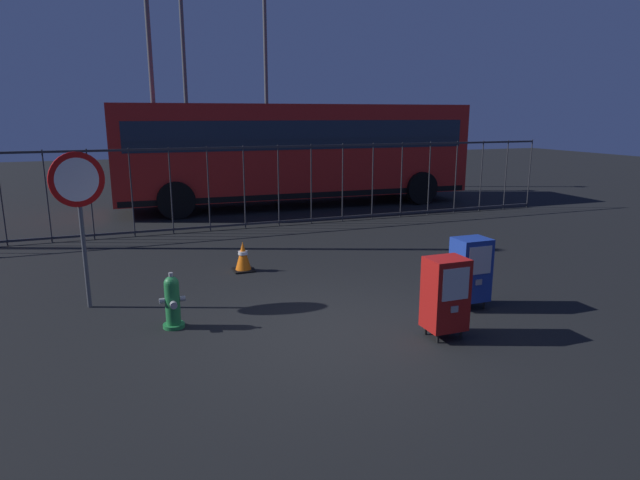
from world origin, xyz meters
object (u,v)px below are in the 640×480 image
Objects in this scene: newspaper_box_primary at (470,269)px; newspaper_box_secondary at (445,294)px; fire_hydrant at (173,302)px; traffic_cone at (243,257)px; street_light_near_left at (266,61)px; street_light_near_right at (149,49)px; bus_near at (295,148)px; street_light_far_left at (184,54)px; stop_sign at (79,198)px.

newspaper_box_secondary is at bearing -139.85° from newspaper_box_primary.
traffic_cone is (1.45, 2.27, -0.09)m from fire_hydrant.
street_light_near_left is 1.01× the size of street_light_near_right.
street_light_near_right is (-4.30, -2.92, -0.04)m from street_light_near_left.
street_light_far_left is (-2.58, 4.47, 3.05)m from bus_near.
fire_hydrant is 14.93m from street_light_near_left.
street_light_near_right reaches higher than newspaper_box_primary.
street_light_near_right is at bearing 95.24° from traffic_cone.
bus_near is (4.62, 8.90, 1.36)m from fire_hydrant.
fire_hydrant is at bearing -110.43° from street_light_near_left.
stop_sign is 9.91m from street_light_near_right.
street_light_near_left reaches higher than fire_hydrant.
newspaper_box_secondary is 5.09m from stop_sign.
fire_hydrant is 11.33m from street_light_near_right.
stop_sign is at bearing -104.26° from street_light_far_left.
stop_sign is at bearing -100.68° from street_light_near_right.
street_light_near_left reaches higher than bus_near.
fire_hydrant is 3.48m from newspaper_box_secondary.
street_light_near_right is 3.18m from street_light_far_left.
street_light_far_left is (-1.09, 14.89, 4.18)m from newspaper_box_secondary.
fire_hydrant is 0.73× the size of newspaper_box_secondary.
street_light_near_right is 0.96× the size of street_light_far_left.
street_light_near_left reaches higher than newspaper_box_primary.
street_light_near_left is 2.96m from street_light_far_left.
street_light_far_left is (-2.96, -0.04, 0.13)m from street_light_near_left.
traffic_cone is at bearing 131.19° from newspaper_box_primary.
street_light_near_right reaches higher than newspaper_box_secondary.
street_light_far_left reaches higher than stop_sign.
street_light_near_left is (6.05, 12.20, 3.02)m from stop_sign.
traffic_cone is at bearing -93.03° from street_light_far_left.
street_light_near_right is at bearing 101.43° from newspaper_box_secondary.
newspaper_box_primary is at bearing -91.84° from bus_near.
stop_sign reaches higher than traffic_cone.
street_light_near_right reaches higher than traffic_cone.
street_light_near_left is (0.38, 4.51, 2.91)m from bus_near.
stop_sign is at bearing -116.37° from street_light_near_left.
fire_hydrant reaches higher than traffic_cone.
stop_sign is 0.28× the size of street_light_near_left.
street_light_near_right is (0.70, 10.49, 4.23)m from fire_hydrant.
newspaper_box_primary is 1.24m from newspaper_box_secondary.
bus_near reaches higher than newspaper_box_primary.
fire_hydrant is 2.70m from traffic_cone.
street_light_far_left is (3.09, 12.16, 3.15)m from stop_sign.
newspaper_box_secondary is at bearing -33.11° from stop_sign.
street_light_far_left is at bearing 121.41° from bus_near.
newspaper_box_secondary is 15.58m from street_light_near_left.
newspaper_box_primary is at bearing -81.79° from street_light_far_left.
newspaper_box_secondary is at bearing -78.57° from street_light_near_right.
newspaper_box_primary is 5.57m from stop_sign.
newspaper_box_secondary is at bearing -25.92° from fire_hydrant.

